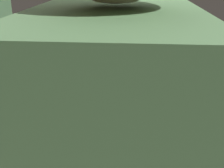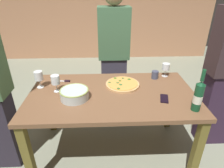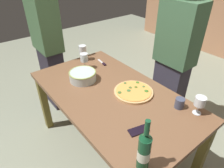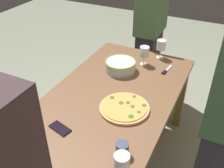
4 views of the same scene
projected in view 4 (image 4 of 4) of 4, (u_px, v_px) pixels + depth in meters
ground_plane at (112, 161)px, 2.36m from camera, size 8.00×8.00×0.00m
dining_table at (112, 104)px, 1.99m from camera, size 1.60×0.90×0.75m
pizza at (124, 108)px, 1.79m from camera, size 0.35×0.35×0.03m
serving_bowl at (120, 65)px, 2.20m from camera, size 0.26×0.26×0.09m
wine_bottle at (10, 125)px, 1.47m from camera, size 0.07×0.07×0.36m
wine_glass_near_pizza at (144, 52)px, 2.25m from camera, size 0.08×0.08×0.17m
wine_glass_by_bottle at (161, 45)px, 2.36m from camera, size 0.08×0.08×0.17m
wine_glass_far_left at (122, 162)px, 1.29m from camera, size 0.08×0.08×0.15m
cup_amber at (122, 149)px, 1.44m from camera, size 0.07×0.07×0.09m
cell_phone at (60, 128)px, 1.64m from camera, size 0.10×0.16×0.01m
pizza_knife at (166, 71)px, 2.22m from camera, size 0.18×0.05×0.02m
person_guest_right at (150, 30)px, 2.77m from camera, size 0.41×0.24×1.64m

